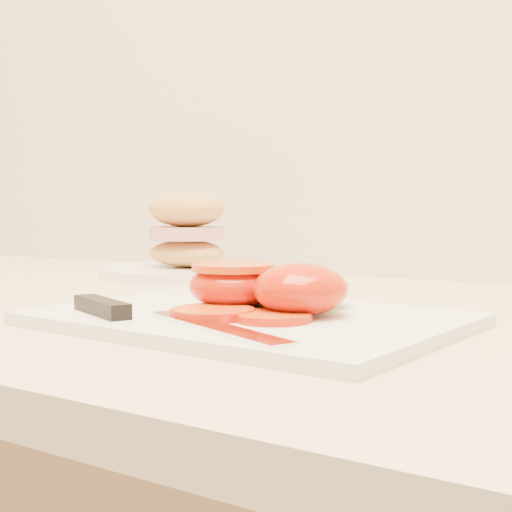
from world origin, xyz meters
The scene contains 8 objects.
cutting_board centered at (-0.46, 1.58, 0.94)m, with size 0.32×0.23×0.01m, color silver.
tomato_half_dome centered at (-0.42, 1.59, 0.96)m, with size 0.07×0.07×0.04m, color red.
tomato_half_cut centered at (-0.49, 1.60, 0.96)m, with size 0.07×0.07×0.04m.
tomato_slice_0 centered at (-0.47, 1.55, 0.94)m, with size 0.06×0.06×0.01m, color #E75913.
tomato_slice_1 centered at (-0.42, 1.56, 0.94)m, with size 0.06×0.06×0.01m, color #E75913.
lettuce_leaf_0 centered at (-0.47, 1.65, 0.95)m, with size 0.14×0.09×0.03m, color #77A52B.
knife centered at (-0.51, 1.51, 0.94)m, with size 0.24×0.08×0.01m.
sandwich_plate centered at (-0.76, 1.88, 0.97)m, with size 0.24×0.24×0.12m.
Camera 1 is at (-0.15, 1.11, 1.03)m, focal length 50.00 mm.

